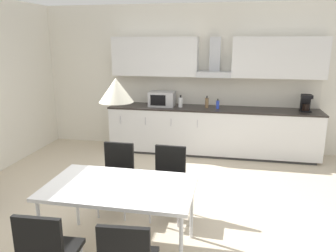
{
  "coord_description": "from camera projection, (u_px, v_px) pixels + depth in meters",
  "views": [
    {
      "loc": [
        1.02,
        -3.55,
        2.11
      ],
      "look_at": [
        0.2,
        0.62,
        1.0
      ],
      "focal_mm": 35.0,
      "sensor_mm": 36.0,
      "label": 1
    }
  ],
  "objects": [
    {
      "name": "chair_far_left",
      "position": [
        117.0,
        171.0,
        4.1
      ],
      "size": [
        0.4,
        0.4,
        0.87
      ],
      "color": "black",
      "rests_on": "ground_plane"
    },
    {
      "name": "coffee_maker",
      "position": [
        306.0,
        103.0,
        5.79
      ],
      "size": [
        0.18,
        0.19,
        0.3
      ],
      "color": "black",
      "rests_on": "kitchen_counter"
    },
    {
      "name": "bottle_brown",
      "position": [
        207.0,
        103.0,
        6.1
      ],
      "size": [
        0.07,
        0.07,
        0.22
      ],
      "color": "brown",
      "rests_on": "kitchen_counter"
    },
    {
      "name": "bottle_blue",
      "position": [
        218.0,
        104.0,
        6.03
      ],
      "size": [
        0.06,
        0.06,
        0.18
      ],
      "color": "blue",
      "rests_on": "kitchen_counter"
    },
    {
      "name": "pendant_lamp",
      "position": [
        116.0,
        90.0,
        2.98
      ],
      "size": [
        0.32,
        0.32,
        0.22
      ],
      "primitive_type": "cone",
      "color": "silver"
    },
    {
      "name": "kitchen_counter",
      "position": [
        212.0,
        131.0,
        6.22
      ],
      "size": [
        3.9,
        0.67,
        0.89
      ],
      "color": "#333333",
      "rests_on": "ground_plane"
    },
    {
      "name": "bottle_white",
      "position": [
        180.0,
        102.0,
        6.16
      ],
      "size": [
        0.08,
        0.08,
        0.23
      ],
      "color": "white",
      "rests_on": "kitchen_counter"
    },
    {
      "name": "ground_plane",
      "position": [
        143.0,
        215.0,
        4.1
      ],
      "size": [
        8.14,
        8.45,
        0.02
      ],
      "primitive_type": "cube",
      "color": "beige"
    },
    {
      "name": "upper_wall_cabinets",
      "position": [
        215.0,
        57.0,
        6.02
      ],
      "size": [
        3.88,
        0.4,
        0.72
      ],
      "color": "silver"
    },
    {
      "name": "dining_table",
      "position": [
        120.0,
        189.0,
        3.23
      ],
      "size": [
        1.46,
        0.86,
        0.74
      ],
      "color": "white",
      "rests_on": "ground_plane"
    },
    {
      "name": "backsplash_tile",
      "position": [
        214.0,
        91.0,
        6.34
      ],
      "size": [
        3.88,
        0.02,
        0.54
      ],
      "primitive_type": "cube",
      "color": "silver",
      "rests_on": "kitchen_counter"
    },
    {
      "name": "wall_back",
      "position": [
        180.0,
        78.0,
        6.46
      ],
      "size": [
        6.51,
        0.1,
        2.79
      ],
      "primitive_type": "cube",
      "color": "silver",
      "rests_on": "ground_plane"
    },
    {
      "name": "chair_near_left",
      "position": [
        47.0,
        250.0,
        2.55
      ],
      "size": [
        0.42,
        0.42,
        0.87
      ],
      "color": "black",
      "rests_on": "ground_plane"
    },
    {
      "name": "chair_far_right",
      "position": [
        169.0,
        175.0,
        3.98
      ],
      "size": [
        0.41,
        0.41,
        0.87
      ],
      "color": "black",
      "rests_on": "ground_plane"
    },
    {
      "name": "microwave",
      "position": [
        162.0,
        99.0,
        6.25
      ],
      "size": [
        0.48,
        0.35,
        0.28
      ],
      "color": "#ADADB2",
      "rests_on": "kitchen_counter"
    }
  ]
}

